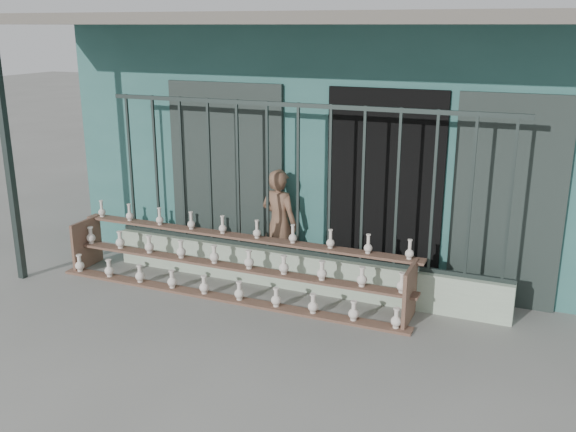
% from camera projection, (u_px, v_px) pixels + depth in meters
% --- Properties ---
extents(ground, '(60.00, 60.00, 0.00)m').
position_uv_depth(ground, '(251.00, 333.00, 6.69)').
color(ground, slate).
extents(workshop_building, '(7.40, 6.60, 3.21)m').
position_uv_depth(workshop_building, '(369.00, 123.00, 9.96)').
color(workshop_building, '#2E625D').
rests_on(workshop_building, ground).
extents(parapet_wall, '(5.00, 0.20, 0.45)m').
position_uv_depth(parapet_wall, '(298.00, 271.00, 7.77)').
color(parapet_wall, '#A6BCA1').
rests_on(parapet_wall, ground).
extents(security_fence, '(5.00, 0.04, 1.80)m').
position_uv_depth(security_fence, '(298.00, 181.00, 7.45)').
color(security_fence, '#283330').
rests_on(security_fence, parapet_wall).
extents(shelf_rack, '(4.50, 0.68, 0.85)m').
position_uv_depth(shelf_rack, '(231.00, 264.00, 7.63)').
color(shelf_rack, brown).
rests_on(shelf_rack, ground).
extents(elderly_woman, '(0.57, 0.43, 1.39)m').
position_uv_depth(elderly_woman, '(279.00, 223.00, 8.04)').
color(elderly_woman, brown).
rests_on(elderly_woman, ground).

